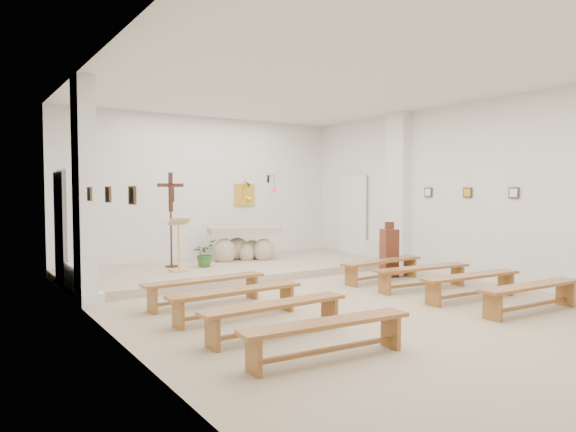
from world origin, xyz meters
TOP-DOWN VIEW (x-y plane):
  - ground at (0.00, 0.00)m, footprint 7.00×10.00m
  - wall_left at (-3.49, 0.00)m, footprint 0.02×10.00m
  - wall_right at (3.49, 0.00)m, footprint 0.02×10.00m
  - wall_back at (0.00, 4.99)m, footprint 7.00×0.02m
  - ceiling at (0.00, 0.00)m, footprint 7.00×10.00m
  - sanctuary_platform at (0.00, 3.50)m, footprint 6.98×3.00m
  - pilaster_left at (-3.37, 2.00)m, footprint 0.26×0.55m
  - pilaster_right at (3.37, 2.00)m, footprint 0.26×0.55m
  - gold_wall_relief at (1.05, 4.96)m, footprint 0.55×0.04m
  - sanctuary_lamp at (1.75, 4.71)m, footprint 0.11×0.36m
  - station_frame_left_front at (-3.47, -0.80)m, footprint 0.03×0.20m
  - station_frame_left_mid at (-3.47, 0.20)m, footprint 0.03×0.20m
  - station_frame_left_rear at (-3.47, 1.20)m, footprint 0.03×0.20m
  - station_frame_right_front at (3.47, -0.80)m, footprint 0.03×0.20m
  - station_frame_right_mid at (3.47, 0.20)m, footprint 0.03×0.20m
  - station_frame_right_rear at (3.47, 1.20)m, footprint 0.03×0.20m
  - radiator_left at (-3.43, 2.70)m, footprint 0.10×0.85m
  - radiator_right at (3.43, 2.70)m, footprint 0.10×0.85m
  - altar at (0.54, 4.10)m, footprint 1.74×1.05m
  - lectern at (-1.32, 3.34)m, footprint 0.41×0.35m
  - crucifix_stand at (-1.24, 3.97)m, footprint 0.60×0.26m
  - potted_plant at (-0.64, 3.64)m, footprint 0.67×0.67m
  - donation_pedestal at (2.37, 1.24)m, footprint 0.38×0.38m
  - bench_left_front at (-1.86, 0.91)m, footprint 1.98×0.41m
  - bench_right_front at (1.86, 0.91)m, footprint 1.99×0.49m
  - bench_left_second at (-1.86, -0.11)m, footprint 1.98×0.38m
  - bench_right_second at (1.86, -0.11)m, footprint 1.99×0.50m
  - bench_left_third at (-1.86, -1.13)m, footprint 1.98×0.38m
  - bench_right_third at (1.86, -1.13)m, footprint 1.99×0.43m
  - bench_left_fourth at (-1.86, -2.14)m, footprint 1.99×0.46m
  - bench_right_fourth at (1.86, -2.14)m, footprint 1.98×0.41m

SIDE VIEW (x-z plane):
  - ground at x=0.00m, z-range 0.00..0.00m
  - sanctuary_platform at x=0.00m, z-range 0.00..0.15m
  - radiator_left at x=-3.43m, z-range 0.01..0.53m
  - radiator_right at x=3.43m, z-range 0.01..0.53m
  - bench_left_front at x=-1.86m, z-range 0.10..0.52m
  - bench_right_front at x=1.86m, z-range 0.10..0.52m
  - bench_left_second at x=-1.86m, z-range 0.10..0.52m
  - bench_right_second at x=1.86m, z-range 0.10..0.52m
  - bench_left_third at x=-1.86m, z-range 0.10..0.52m
  - bench_right_third at x=1.86m, z-range 0.10..0.52m
  - bench_left_fourth at x=-1.86m, z-range 0.10..0.52m
  - bench_right_fourth at x=1.86m, z-range 0.10..0.52m
  - potted_plant at x=-0.64m, z-range 0.15..0.71m
  - altar at x=0.54m, z-range 0.05..0.89m
  - donation_pedestal at x=2.37m, z-range -0.07..1.05m
  - lectern at x=-1.32m, z-range 0.14..1.24m
  - crucifix_stand at x=-1.24m, z-range 0.30..2.29m
  - gold_wall_relief at x=1.05m, z-range 1.38..1.92m
  - station_frame_left_front at x=-3.47m, z-range 1.62..1.82m
  - station_frame_left_mid at x=-3.47m, z-range 1.62..1.82m
  - station_frame_left_rear at x=-3.47m, z-range 1.62..1.82m
  - station_frame_right_front at x=3.47m, z-range 1.62..1.82m
  - station_frame_right_mid at x=3.47m, z-range 1.62..1.82m
  - station_frame_right_rear at x=3.47m, z-range 1.62..1.82m
  - wall_left at x=-3.49m, z-range 0.00..3.50m
  - wall_right at x=3.49m, z-range 0.00..3.50m
  - wall_back at x=0.00m, z-range 0.00..3.50m
  - pilaster_left at x=-3.37m, z-range 0.00..3.50m
  - pilaster_right at x=3.37m, z-range 0.00..3.50m
  - sanctuary_lamp at x=1.75m, z-range 1.59..2.03m
  - ceiling at x=0.00m, z-range 3.48..3.50m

